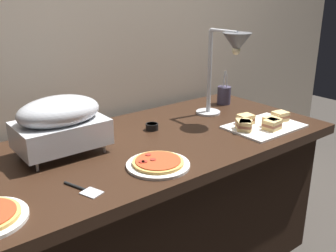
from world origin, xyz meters
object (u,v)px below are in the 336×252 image
(chafing_dish, at_px, (60,122))
(utensil_holder, at_px, (224,95))
(sauce_cup_far, at_px, (152,126))
(heat_lamp, at_px, (231,52))
(pizza_plate_front, at_px, (158,164))
(sandwich_platter, at_px, (262,124))
(serving_spatula, at_px, (83,190))

(chafing_dish, bearing_deg, utensil_holder, 5.74)
(chafing_dish, xyz_separation_m, sauce_cup_far, (0.49, 0.00, -0.13))
(heat_lamp, xyz_separation_m, sauce_cup_far, (-0.42, 0.13, -0.36))
(chafing_dish, relative_size, sauce_cup_far, 5.79)
(pizza_plate_front, bearing_deg, utensil_holder, 28.70)
(chafing_dish, distance_m, sandwich_platter, 1.01)
(chafing_dish, distance_m, pizza_plate_front, 0.46)
(pizza_plate_front, xyz_separation_m, utensil_holder, (0.87, 0.48, 0.05))
(sauce_cup_far, bearing_deg, heat_lamp, -16.99)
(chafing_dish, bearing_deg, sandwich_platter, -18.95)
(heat_lamp, distance_m, sauce_cup_far, 0.57)
(utensil_holder, distance_m, serving_spatula, 1.29)
(sandwich_platter, xyz_separation_m, utensil_holder, (0.17, 0.44, 0.04))
(chafing_dish, height_order, sandwich_platter, chafing_dish)
(utensil_holder, bearing_deg, sandwich_platter, -111.05)
(heat_lamp, bearing_deg, utensil_holder, 48.02)
(heat_lamp, height_order, utensil_holder, heat_lamp)
(sandwich_platter, xyz_separation_m, sauce_cup_far, (-0.47, 0.33, -0.00))
(sandwich_platter, bearing_deg, heat_lamp, 102.47)
(utensil_holder, height_order, serving_spatula, utensil_holder)
(sauce_cup_far, distance_m, serving_spatula, 0.67)
(sandwich_platter, relative_size, utensil_holder, 1.84)
(pizza_plate_front, bearing_deg, heat_lamp, 19.97)
(pizza_plate_front, height_order, sandwich_platter, sandwich_platter)
(pizza_plate_front, height_order, sauce_cup_far, sauce_cup_far)
(heat_lamp, xyz_separation_m, serving_spatula, (-0.99, -0.23, -0.37))
(chafing_dish, height_order, heat_lamp, heat_lamp)
(serving_spatula, bearing_deg, heat_lamp, 13.22)
(utensil_holder, bearing_deg, chafing_dish, -174.26)
(pizza_plate_front, distance_m, sauce_cup_far, 0.44)
(chafing_dish, bearing_deg, sauce_cup_far, 0.45)
(utensil_holder, xyz_separation_m, serving_spatula, (-1.20, -0.47, -0.06))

